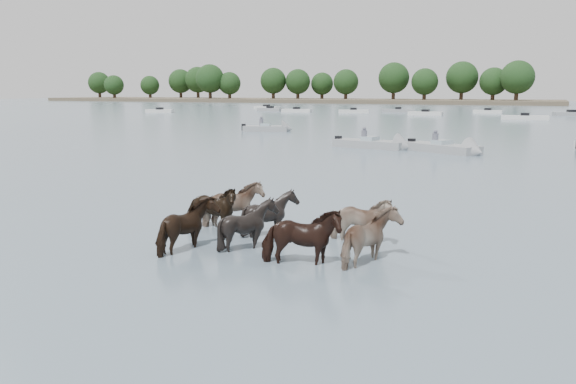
% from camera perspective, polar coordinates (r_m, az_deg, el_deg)
% --- Properties ---
extents(ground, '(400.00, 400.00, 0.00)m').
position_cam_1_polar(ground, '(13.93, -3.69, -5.09)').
color(ground, '#4E5F70').
rests_on(ground, ground).
extents(shoreline, '(160.00, 30.00, 1.00)m').
position_cam_1_polar(shoreline, '(178.98, -0.88, 9.07)').
color(shoreline, '#4C4233').
rests_on(shoreline, ground).
extents(pony_herd, '(6.31, 4.27, 1.46)m').
position_cam_1_polar(pony_herd, '(13.71, -1.93, -3.21)').
color(pony_herd, black).
rests_on(pony_herd, ground).
extents(motorboat_a, '(5.34, 2.45, 1.92)m').
position_cam_1_polar(motorboat_a, '(36.86, 9.16, 4.64)').
color(motorboat_a, gray).
rests_on(motorboat_a, ground).
extents(motorboat_b, '(5.24, 3.85, 1.92)m').
position_cam_1_polar(motorboat_b, '(34.98, 15.93, 4.09)').
color(motorboat_b, gray).
rests_on(motorboat_b, ground).
extents(motorboat_f, '(4.64, 3.04, 1.92)m').
position_cam_1_polar(motorboat_f, '(51.67, -1.48, 6.29)').
color(motorboat_f, gray).
rests_on(motorboat_f, ground).
extents(distant_flotilla, '(105.61, 26.44, 0.93)m').
position_cam_1_polar(distant_flotilla, '(90.37, 20.98, 7.27)').
color(distant_flotilla, silver).
rests_on(distant_flotilla, ground).
extents(treeline, '(147.22, 21.53, 11.51)m').
position_cam_1_polar(treeline, '(178.10, 0.30, 10.96)').
color(treeline, '#382619').
rests_on(treeline, ground).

